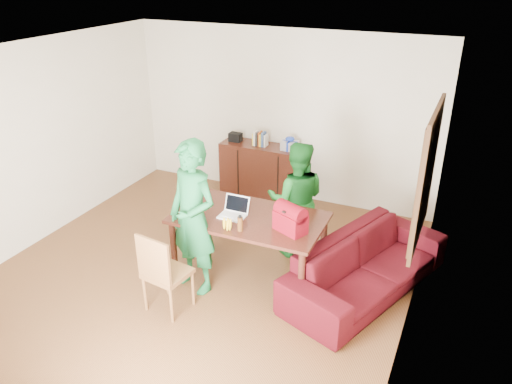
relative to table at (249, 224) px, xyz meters
The scene contains 10 objects.
room 0.83m from the table, 160.07° to the right, with size 5.20×5.70×2.90m.
table is the anchor object (origin of this frame).
chair 1.19m from the table, 120.23° to the right, with size 0.50×0.49×0.99m.
person_near 0.70m from the table, 137.11° to the right, with size 0.68×0.45×1.86m, color #15612F.
person_far 0.83m from the table, 67.13° to the left, with size 0.76×0.60×1.57m, color #125319.
laptop 0.25m from the table, 151.09° to the right, with size 0.31×0.22×0.22m.
bananas 0.42m from the table, 102.75° to the right, with size 0.15×0.09×0.06m, color gold, non-canonical shape.
bottle 0.41m from the table, 81.18° to the right, with size 0.06×0.06×0.19m, color #532F13.
red_bag 0.63m from the table, 12.61° to the right, with size 0.36×0.21×0.27m, color maroon.
sofa 1.47m from the table, 13.03° to the left, with size 2.28×0.89×0.67m, color #3B0711.
Camera 1 is at (2.81, -4.40, 3.62)m, focal length 35.00 mm.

